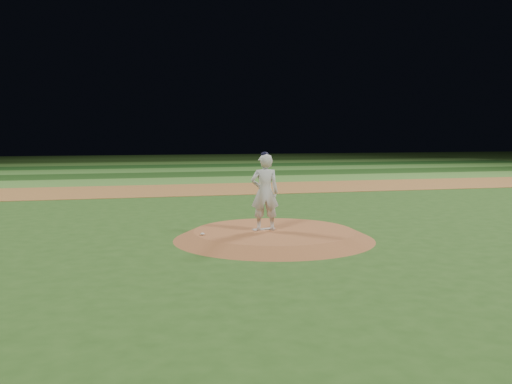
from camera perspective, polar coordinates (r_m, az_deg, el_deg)
The scene contains 12 objects.
ground at distance 15.70m, azimuth 1.80°, elevation -4.74°, with size 120.00×120.00×0.00m, color #29501A.
infield_dirt_band at distance 29.29m, azimuth -5.76°, elevation 0.26°, with size 70.00×6.00×0.02m, color #99632F.
outfield_stripe_0 at distance 34.72m, azimuth -7.10°, elevation 1.13°, with size 70.00×5.00×0.02m, color #457B2C.
outfield_stripe_1 at distance 39.67m, azimuth -8.00°, elevation 1.73°, with size 70.00×5.00×0.02m, color #1A3F14.
outfield_stripe_2 at distance 44.63m, azimuth -8.69°, elevation 2.18°, with size 70.00×5.00×0.02m, color #3F782B.
outfield_stripe_3 at distance 49.60m, azimuth -9.25°, elevation 2.55°, with size 70.00×5.00×0.02m, color #184215.
outfield_stripe_4 at distance 54.58m, azimuth -9.71°, elevation 2.85°, with size 70.00×5.00×0.02m, color #3C6E28.
outfield_stripe_5 at distance 59.55m, azimuth -10.09°, elevation 3.10°, with size 70.00×5.00×0.02m, color #203F14.
pitchers_mound at distance 15.68m, azimuth 1.80°, elevation -4.29°, with size 5.50×5.50×0.25m, color #9D5A30.
pitching_rubber at distance 15.73m, azimuth 0.78°, elevation -3.73°, with size 0.65×0.16×0.03m, color beige.
rosin_bag at distance 14.97m, azimuth -5.38°, elevation -4.19°, with size 0.12×0.12×0.06m, color silver.
pitcher_on_mound at distance 15.49m, azimuth 0.88°, elevation -0.00°, with size 0.82×0.59×2.15m.
Camera 1 is at (-4.26, -14.83, 2.92)m, focal length 40.00 mm.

